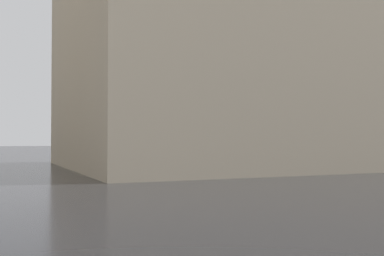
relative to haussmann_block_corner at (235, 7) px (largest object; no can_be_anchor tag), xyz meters
The scene contains 1 object.
haussmann_block_corner is the anchor object (origin of this frame).
Camera 1 is at (-4.68, -4.53, 1.68)m, focal length 43.54 mm.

